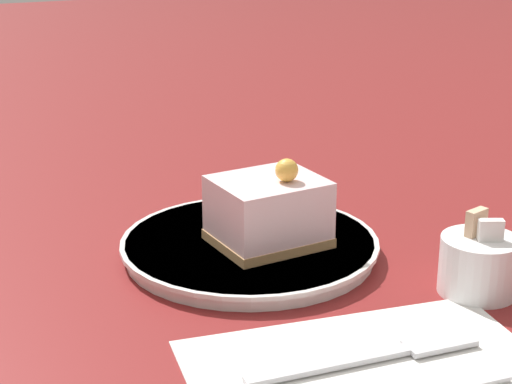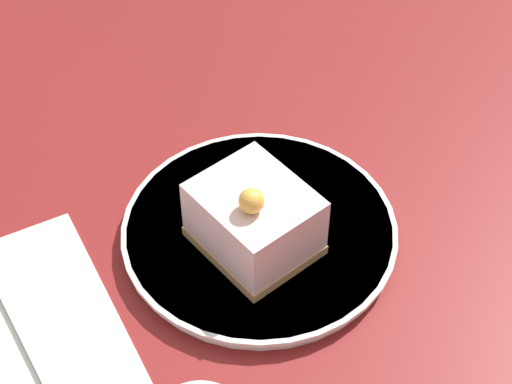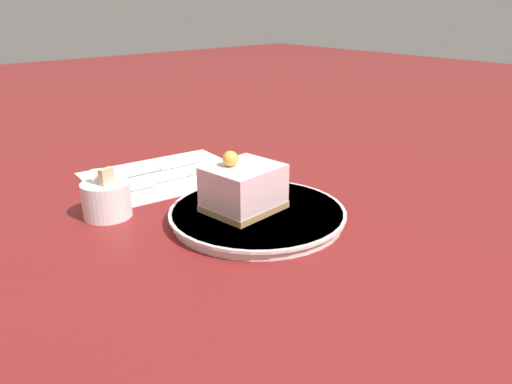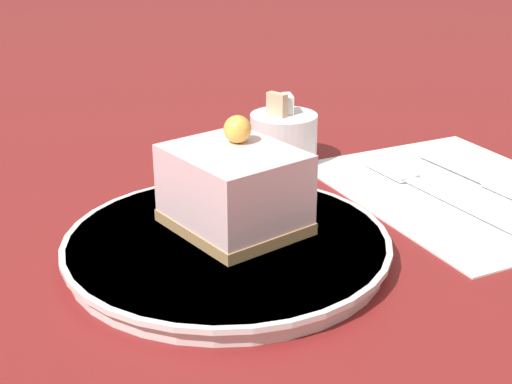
# 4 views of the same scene
# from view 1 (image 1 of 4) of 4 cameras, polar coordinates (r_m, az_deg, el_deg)

# --- Properties ---
(ground_plane) EXTENTS (4.00, 4.00, 0.00)m
(ground_plane) POSITION_cam_1_polar(r_m,az_deg,el_deg) (0.77, 1.14, -4.74)
(ground_plane) COLOR maroon
(plate) EXTENTS (0.23, 0.23, 0.02)m
(plate) POSITION_cam_1_polar(r_m,az_deg,el_deg) (0.78, -0.43, -3.63)
(plate) COLOR silver
(plate) RESTS_ON ground_plane
(cake_slice) EXTENTS (0.09, 0.10, 0.08)m
(cake_slice) POSITION_cam_1_polar(r_m,az_deg,el_deg) (0.76, 0.80, -1.28)
(cake_slice) COLOR #AD8451
(cake_slice) RESTS_ON plate
(napkin) EXTENTS (0.22, 0.27, 0.00)m
(napkin) POSITION_cam_1_polar(r_m,az_deg,el_deg) (0.59, 8.23, -12.49)
(napkin) COLOR white
(napkin) RESTS_ON ground_plane
(fork) EXTENTS (0.02, 0.18, 0.00)m
(fork) POSITION_cam_1_polar(r_m,az_deg,el_deg) (0.62, 8.52, -10.65)
(fork) COLOR silver
(fork) RESTS_ON napkin
(sugar_bowl) EXTENTS (0.06, 0.06, 0.07)m
(sugar_bowl) POSITION_cam_1_polar(r_m,az_deg,el_deg) (0.72, 14.64, -4.68)
(sugar_bowl) COLOR white
(sugar_bowl) RESTS_ON ground_plane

